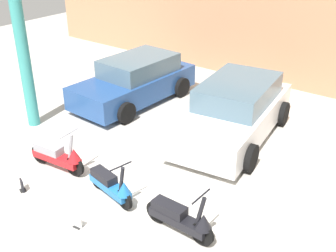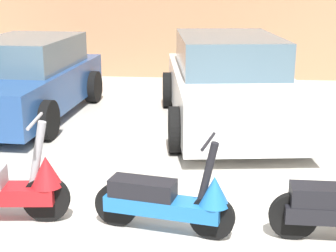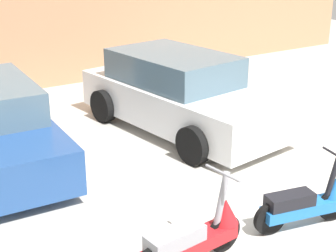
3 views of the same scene
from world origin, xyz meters
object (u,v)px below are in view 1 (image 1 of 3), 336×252
car_rear_left (135,81)px  support_column_side (25,65)px  car_rear_center (234,111)px  placard_near_left_scooter (22,186)px  scooter_front_center (182,218)px  placard_near_right_scooter (77,222)px  scooter_front_left (59,155)px  scooter_front_right (112,185)px

car_rear_left → support_column_side: (-1.15, -2.87, 1.04)m
support_column_side → car_rear_center: bearing=29.9°
placard_near_left_scooter → support_column_side: (-2.36, 2.08, 1.57)m
scooter_front_center → support_column_side: support_column_side is taller
placard_near_right_scooter → support_column_side: support_column_side is taller
scooter_front_center → support_column_side: (-5.74, 1.16, 1.33)m
scooter_front_left → car_rear_left: size_ratio=0.37×
scooter_front_left → placard_near_left_scooter: (0.00, -0.99, -0.26)m
car_rear_left → car_rear_center: bearing=89.0°
scooter_front_center → scooter_front_right: bearing=-179.7°
car_rear_left → placard_near_right_scooter: bearing=33.0°
scooter_front_right → car_rear_center: (0.59, 3.82, 0.35)m
scooter_front_left → car_rear_left: bearing=100.7°
scooter_front_left → placard_near_right_scooter: (1.76, -1.08, -0.26)m
placard_near_left_scooter → car_rear_left: bearing=103.7°
scooter_front_center → car_rear_left: car_rear_left is taller
scooter_front_center → placard_near_left_scooter: bearing=-164.4°
scooter_front_right → scooter_front_center: scooter_front_center is taller
placard_near_right_scooter → scooter_front_right: bearing=94.8°
support_column_side → placard_near_right_scooter: bearing=-27.7°
scooter_front_left → placard_near_right_scooter: size_ratio=5.75×
scooter_front_left → scooter_front_right: scooter_front_left is taller
car_rear_left → support_column_side: size_ratio=1.19×
placard_near_left_scooter → placard_near_right_scooter: size_ratio=1.00×
placard_near_right_scooter → car_rear_left: bearing=120.5°
scooter_front_right → support_column_side: support_column_side is taller
scooter_front_center → car_rear_center: bearing=106.6°
placard_near_left_scooter → placard_near_right_scooter: 1.76m
scooter_front_left → car_rear_center: bearing=52.6°
scooter_front_left → placard_near_left_scooter: 1.03m
car_rear_left → car_rear_center: 3.48m
scooter_front_right → scooter_front_center: bearing=10.9°
car_rear_left → car_rear_center: car_rear_center is taller
scooter_front_right → scooter_front_center: 1.70m
car_rear_left → car_rear_center: size_ratio=0.91×
placard_near_left_scooter → placard_near_right_scooter: bearing=-2.7°
scooter_front_center → placard_near_left_scooter: size_ratio=5.53×
placard_near_left_scooter → car_rear_center: bearing=64.5°
scooter_front_left → scooter_front_right: 1.68m
placard_near_right_scooter → placard_near_left_scooter: bearing=177.3°
car_rear_left → support_column_side: bearing=-19.4°
scooter_front_right → scooter_front_center: size_ratio=0.94×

